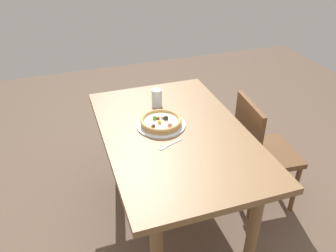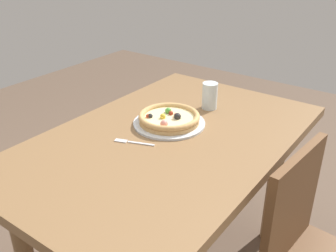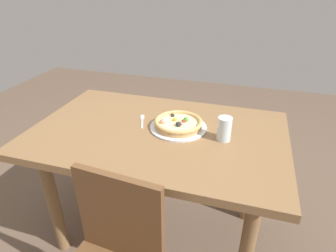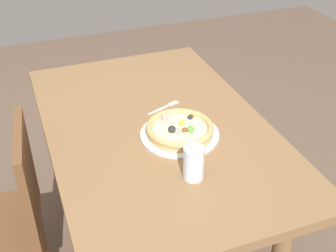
{
  "view_description": "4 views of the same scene",
  "coord_description": "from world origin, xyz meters",
  "px_view_note": "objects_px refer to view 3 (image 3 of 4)",
  "views": [
    {
      "loc": [
        -1.7,
        0.62,
        1.96
      ],
      "look_at": [
        0.05,
        0.03,
        0.79
      ],
      "focal_mm": 37.34,
      "sensor_mm": 36.0,
      "label": 1
    },
    {
      "loc": [
        -1.11,
        -0.81,
        1.51
      ],
      "look_at": [
        0.05,
        0.03,
        0.79
      ],
      "focal_mm": 40.91,
      "sensor_mm": 36.0,
      "label": 2
    },
    {
      "loc": [
        0.44,
        -1.26,
        1.53
      ],
      "look_at": [
        0.05,
        0.03,
        0.79
      ],
      "focal_mm": 30.16,
      "sensor_mm": 36.0,
      "label": 3
    },
    {
      "loc": [
        1.43,
        -0.49,
        1.76
      ],
      "look_at": [
        0.05,
        0.03,
        0.79
      ],
      "focal_mm": 47.3,
      "sensor_mm": 36.0,
      "label": 4
    }
  ],
  "objects_px": {
    "dining_table": "(158,147)",
    "fork": "(142,120)",
    "pizza": "(178,123)",
    "plate": "(178,127)",
    "drinking_glass": "(224,129)"
  },
  "relations": [
    {
      "from": "pizza",
      "to": "plate",
      "type": "bearing_deg",
      "value": 4.75
    },
    {
      "from": "dining_table",
      "to": "fork",
      "type": "xyz_separation_m",
      "value": [
        -0.12,
        0.09,
        0.11
      ]
    },
    {
      "from": "dining_table",
      "to": "drinking_glass",
      "type": "bearing_deg",
      "value": 1.45
    },
    {
      "from": "fork",
      "to": "plate",
      "type": "bearing_deg",
      "value": -116.97
    },
    {
      "from": "plate",
      "to": "pizza",
      "type": "xyz_separation_m",
      "value": [
        -0.0,
        -0.0,
        0.03
      ]
    },
    {
      "from": "plate",
      "to": "pizza",
      "type": "relative_size",
      "value": 1.18
    },
    {
      "from": "fork",
      "to": "drinking_glass",
      "type": "xyz_separation_m",
      "value": [
        0.48,
        -0.08,
        0.06
      ]
    },
    {
      "from": "dining_table",
      "to": "plate",
      "type": "distance_m",
      "value": 0.16
    },
    {
      "from": "dining_table",
      "to": "drinking_glass",
      "type": "distance_m",
      "value": 0.39
    },
    {
      "from": "plate",
      "to": "pizza",
      "type": "height_order",
      "value": "pizza"
    },
    {
      "from": "plate",
      "to": "drinking_glass",
      "type": "relative_size",
      "value": 2.49
    },
    {
      "from": "plate",
      "to": "dining_table",
      "type": "bearing_deg",
      "value": -148.9
    },
    {
      "from": "pizza",
      "to": "fork",
      "type": "bearing_deg",
      "value": 173.48
    },
    {
      "from": "dining_table",
      "to": "plate",
      "type": "xyz_separation_m",
      "value": [
        0.1,
        0.06,
        0.11
      ]
    },
    {
      "from": "plate",
      "to": "fork",
      "type": "height_order",
      "value": "plate"
    }
  ]
}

